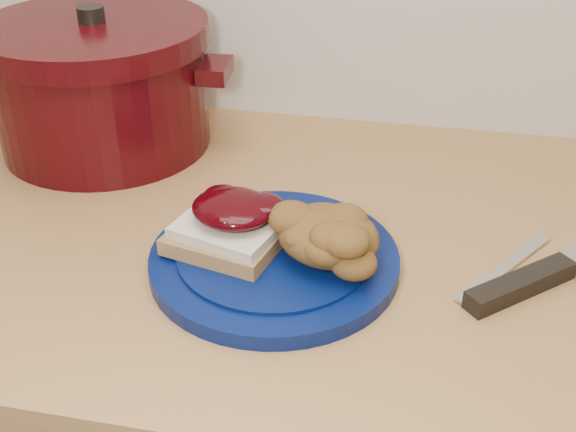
% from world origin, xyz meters
% --- Properties ---
extents(plate, '(0.32, 0.32, 0.02)m').
position_xyz_m(plate, '(-0.05, 1.43, 0.91)').
color(plate, '#041145').
rests_on(plate, wood_countertop).
extents(sandwich, '(0.13, 0.11, 0.05)m').
position_xyz_m(sandwich, '(-0.10, 1.43, 0.94)').
color(sandwich, olive).
rests_on(sandwich, plate).
extents(stuffing_mound, '(0.13, 0.12, 0.05)m').
position_xyz_m(stuffing_mound, '(-0.00, 1.43, 0.95)').
color(stuffing_mound, brown).
rests_on(stuffing_mound, plate).
extents(chef_knife, '(0.27, 0.25, 0.02)m').
position_xyz_m(chef_knife, '(0.22, 1.46, 0.91)').
color(chef_knife, black).
rests_on(chef_knife, wood_countertop).
extents(butter_knife, '(0.10, 0.14, 0.00)m').
position_xyz_m(butter_knife, '(0.17, 1.47, 0.90)').
color(butter_knife, silver).
rests_on(butter_knife, wood_countertop).
extents(dutch_oven, '(0.34, 0.31, 0.18)m').
position_xyz_m(dutch_oven, '(-0.33, 1.66, 0.98)').
color(dutch_oven, '#320508').
rests_on(dutch_oven, wood_countertop).
extents(pepper_grinder, '(0.07, 0.07, 0.12)m').
position_xyz_m(pepper_grinder, '(-0.27, 1.68, 0.96)').
color(pepper_grinder, black).
rests_on(pepper_grinder, wood_countertop).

